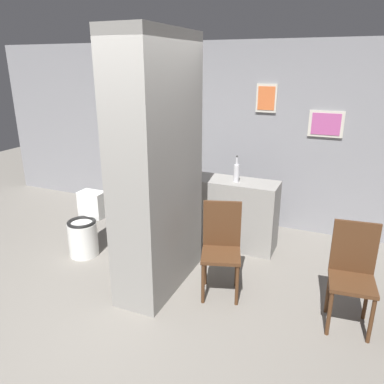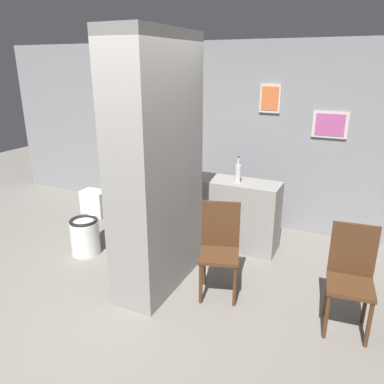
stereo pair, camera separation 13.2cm
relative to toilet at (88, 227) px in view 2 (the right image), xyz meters
The scene contains 9 objects.
ground_plane 1.41m from the toilet, 36.80° to the right, with size 14.00×14.00×0.00m, color slate.
wall_back 2.33m from the toilet, 58.69° to the left, with size 8.00×0.09×2.60m.
pillar_center 1.54m from the toilet, 10.69° to the right, with size 0.50×1.20×2.60m.
counter_shelf 1.86m from the toilet, 30.27° to the left, with size 1.18×0.44×0.90m.
toilet is the anchor object (origin of this frame).
chair_near_pillar 1.85m from the toilet, ahead, with size 0.49×0.49×0.97m.
chair_by_doorway 3.10m from the toilet, ahead, with size 0.43×0.43×0.97m.
bicycle 1.31m from the toilet, 53.20° to the left, with size 1.79×0.42×0.74m.
bottle_tall 2.02m from the toilet, 28.22° to the left, with size 0.07×0.07×0.34m.
Camera 2 is at (1.95, -2.53, 2.30)m, focal length 35.00 mm.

